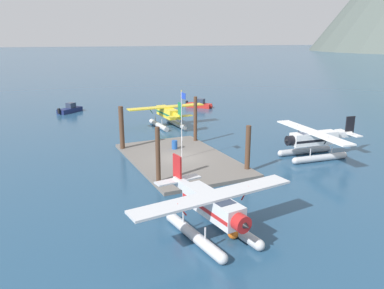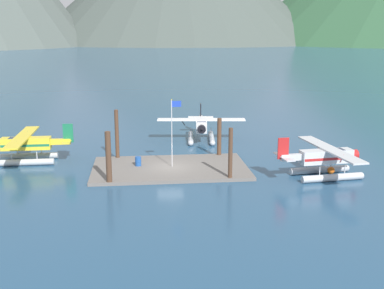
{
  "view_description": "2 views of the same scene",
  "coord_description": "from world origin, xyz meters",
  "px_view_note": "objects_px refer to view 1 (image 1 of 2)",
  "views": [
    {
      "loc": [
        31.51,
        -13.46,
        11.2
      ],
      "look_at": [
        -0.79,
        1.61,
        1.22
      ],
      "focal_mm": 35.23,
      "sensor_mm": 36.0,
      "label": 1
    },
    {
      "loc": [
        -2.72,
        -44.55,
        12.98
      ],
      "look_at": [
        2.42,
        3.02,
        1.7
      ],
      "focal_mm": 45.58,
      "sensor_mm": 36.0,
      "label": 2
    }
  ],
  "objects_px": {
    "mooring_buoy": "(233,233)",
    "seaplane_yellow_port_fwd": "(167,115)",
    "boat_red_open_west": "(200,105)",
    "boat_navy_open_sw": "(70,109)",
    "seaplane_white_bow_right": "(313,142)",
    "seaplane_silver_stbd_aft": "(212,210)",
    "flagpole": "(182,117)",
    "fuel_drum": "(175,145)"
  },
  "relations": [
    {
      "from": "seaplane_silver_stbd_aft",
      "to": "boat_red_open_west",
      "type": "height_order",
      "value": "seaplane_silver_stbd_aft"
    },
    {
      "from": "seaplane_white_bow_right",
      "to": "boat_navy_open_sw",
      "type": "distance_m",
      "value": 39.18
    },
    {
      "from": "mooring_buoy",
      "to": "seaplane_yellow_port_fwd",
      "type": "relative_size",
      "value": 0.06
    },
    {
      "from": "fuel_drum",
      "to": "seaplane_silver_stbd_aft",
      "type": "height_order",
      "value": "seaplane_silver_stbd_aft"
    },
    {
      "from": "fuel_drum",
      "to": "boat_navy_open_sw",
      "type": "height_order",
      "value": "boat_navy_open_sw"
    },
    {
      "from": "flagpole",
      "to": "boat_red_open_west",
      "type": "height_order",
      "value": "flagpole"
    },
    {
      "from": "flagpole",
      "to": "seaplane_yellow_port_fwd",
      "type": "distance_m",
      "value": 15.28
    },
    {
      "from": "seaplane_silver_stbd_aft",
      "to": "boat_red_open_west",
      "type": "distance_m",
      "value": 43.32
    },
    {
      "from": "mooring_buoy",
      "to": "flagpole",
      "type": "bearing_deg",
      "value": 167.96
    },
    {
      "from": "flagpole",
      "to": "mooring_buoy",
      "type": "relative_size",
      "value": 9.64
    },
    {
      "from": "fuel_drum",
      "to": "seaplane_white_bow_right",
      "type": "xyz_separation_m",
      "value": [
        7.54,
        11.49,
        0.84
      ]
    },
    {
      "from": "mooring_buoy",
      "to": "boat_red_open_west",
      "type": "bearing_deg",
      "value": 156.39
    },
    {
      "from": "fuel_drum",
      "to": "seaplane_silver_stbd_aft",
      "type": "xyz_separation_m",
      "value": [
        16.83,
        -4.56,
        0.84
      ]
    },
    {
      "from": "seaplane_white_bow_right",
      "to": "seaplane_yellow_port_fwd",
      "type": "bearing_deg",
      "value": -156.99
    },
    {
      "from": "seaplane_white_bow_right",
      "to": "seaplane_silver_stbd_aft",
      "type": "relative_size",
      "value": 1.0
    },
    {
      "from": "fuel_drum",
      "to": "seaplane_yellow_port_fwd",
      "type": "distance_m",
      "value": 11.72
    },
    {
      "from": "fuel_drum",
      "to": "boat_navy_open_sw",
      "type": "distance_m",
      "value": 27.97
    },
    {
      "from": "boat_red_open_west",
      "to": "seaplane_white_bow_right",
      "type": "bearing_deg",
      "value": -4.55
    },
    {
      "from": "boat_red_open_west",
      "to": "boat_navy_open_sw",
      "type": "relative_size",
      "value": 0.98
    },
    {
      "from": "mooring_buoy",
      "to": "seaplane_white_bow_right",
      "type": "bearing_deg",
      "value": 123.94
    },
    {
      "from": "mooring_buoy",
      "to": "boat_navy_open_sw",
      "type": "bearing_deg",
      "value": -176.13
    },
    {
      "from": "seaplane_silver_stbd_aft",
      "to": "boat_navy_open_sw",
      "type": "height_order",
      "value": "seaplane_silver_stbd_aft"
    },
    {
      "from": "seaplane_white_bow_right",
      "to": "boat_navy_open_sw",
      "type": "relative_size",
      "value": 2.49
    },
    {
      "from": "seaplane_yellow_port_fwd",
      "to": "boat_red_open_west",
      "type": "bearing_deg",
      "value": 137.44
    },
    {
      "from": "seaplane_white_bow_right",
      "to": "seaplane_silver_stbd_aft",
      "type": "height_order",
      "value": "same"
    },
    {
      "from": "boat_red_open_west",
      "to": "boat_navy_open_sw",
      "type": "distance_m",
      "value": 21.1
    },
    {
      "from": "flagpole",
      "to": "mooring_buoy",
      "type": "xyz_separation_m",
      "value": [
        14.39,
        -3.07,
        -3.95
      ]
    },
    {
      "from": "flagpole",
      "to": "fuel_drum",
      "type": "distance_m",
      "value": 4.9
    },
    {
      "from": "boat_red_open_west",
      "to": "fuel_drum",
      "type": "bearing_deg",
      "value": -31.82
    },
    {
      "from": "seaplane_white_bow_right",
      "to": "seaplane_yellow_port_fwd",
      "type": "xyz_separation_m",
      "value": [
        -18.67,
        -7.93,
        0.0
      ]
    },
    {
      "from": "seaplane_white_bow_right",
      "to": "seaplane_silver_stbd_aft",
      "type": "distance_m",
      "value": 18.55
    },
    {
      "from": "flagpole",
      "to": "boat_red_open_west",
      "type": "bearing_deg",
      "value": 150.64
    },
    {
      "from": "seaplane_silver_stbd_aft",
      "to": "boat_navy_open_sw",
      "type": "relative_size",
      "value": 2.49
    },
    {
      "from": "fuel_drum",
      "to": "seaplane_white_bow_right",
      "type": "distance_m",
      "value": 13.77
    },
    {
      "from": "seaplane_white_bow_right",
      "to": "boat_red_open_west",
      "type": "height_order",
      "value": "seaplane_white_bow_right"
    },
    {
      "from": "flagpole",
      "to": "boat_navy_open_sw",
      "type": "bearing_deg",
      "value": -168.68
    },
    {
      "from": "mooring_buoy",
      "to": "seaplane_yellow_port_fwd",
      "type": "bearing_deg",
      "value": 165.97
    },
    {
      "from": "boat_red_open_west",
      "to": "boat_navy_open_sw",
      "type": "bearing_deg",
      "value": -103.15
    },
    {
      "from": "flagpole",
      "to": "seaplane_silver_stbd_aft",
      "type": "xyz_separation_m",
      "value": [
        13.5,
        -3.98,
        -2.7
      ]
    },
    {
      "from": "flagpole",
      "to": "mooring_buoy",
      "type": "height_order",
      "value": "flagpole"
    },
    {
      "from": "seaplane_silver_stbd_aft",
      "to": "seaplane_white_bow_right",
      "type": "bearing_deg",
      "value": 120.07
    },
    {
      "from": "flagpole",
      "to": "seaplane_white_bow_right",
      "type": "distance_m",
      "value": 13.06
    }
  ]
}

